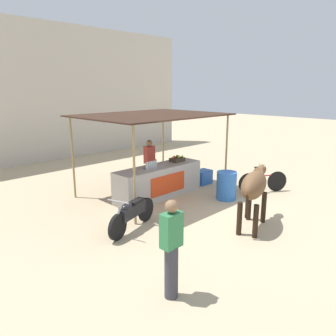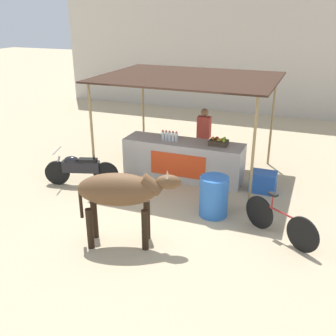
{
  "view_description": "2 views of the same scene",
  "coord_description": "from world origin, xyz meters",
  "px_view_note": "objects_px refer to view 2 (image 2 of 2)",
  "views": [
    {
      "loc": [
        -6.67,
        -4.81,
        3.29
      ],
      "look_at": [
        -0.33,
        1.48,
        1.08
      ],
      "focal_mm": 35.0,
      "sensor_mm": 36.0,
      "label": 1
    },
    {
      "loc": [
        3.01,
        -6.54,
        4.0
      ],
      "look_at": [
        0.17,
        0.72,
        0.84
      ],
      "focal_mm": 42.0,
      "sensor_mm": 36.0,
      "label": 2
    }
  ],
  "objects_px": {
    "cooler_box": "(263,182)",
    "water_barrel": "(214,196)",
    "bicycle_leaning": "(280,222)",
    "motorcycle_parked": "(80,169)",
    "cow": "(121,192)",
    "fruit_crate": "(219,142)",
    "stall_counter": "(183,160)",
    "vendor_behind_counter": "(204,138)"
  },
  "relations": [
    {
      "from": "cooler_box",
      "to": "cow",
      "type": "xyz_separation_m",
      "value": [
        -2.04,
        -3.17,
        0.79
      ]
    },
    {
      "from": "stall_counter",
      "to": "bicycle_leaning",
      "type": "height_order",
      "value": "stall_counter"
    },
    {
      "from": "motorcycle_parked",
      "to": "bicycle_leaning",
      "type": "xyz_separation_m",
      "value": [
        4.78,
        -0.73,
        -0.08
      ]
    },
    {
      "from": "stall_counter",
      "to": "vendor_behind_counter",
      "type": "xyz_separation_m",
      "value": [
        0.3,
        0.75,
        0.37
      ]
    },
    {
      "from": "vendor_behind_counter",
      "to": "cow",
      "type": "bearing_deg",
      "value": -94.47
    },
    {
      "from": "fruit_crate",
      "to": "stall_counter",
      "type": "bearing_deg",
      "value": -176.35
    },
    {
      "from": "stall_counter",
      "to": "cooler_box",
      "type": "relative_size",
      "value": 5.0
    },
    {
      "from": "fruit_crate",
      "to": "vendor_behind_counter",
      "type": "xyz_separation_m",
      "value": [
        -0.58,
        0.7,
        -0.19
      ]
    },
    {
      "from": "vendor_behind_counter",
      "to": "motorcycle_parked",
      "type": "relative_size",
      "value": 0.95
    },
    {
      "from": "cow",
      "to": "motorcycle_parked",
      "type": "distance_m",
      "value": 2.94
    },
    {
      "from": "cow",
      "to": "bicycle_leaning",
      "type": "relative_size",
      "value": 1.3
    },
    {
      "from": "motorcycle_parked",
      "to": "cow",
      "type": "bearing_deg",
      "value": -41.89
    },
    {
      "from": "fruit_crate",
      "to": "motorcycle_parked",
      "type": "bearing_deg",
      "value": -155.17
    },
    {
      "from": "water_barrel",
      "to": "stall_counter",
      "type": "bearing_deg",
      "value": 127.16
    },
    {
      "from": "stall_counter",
      "to": "water_barrel",
      "type": "relative_size",
      "value": 3.53
    },
    {
      "from": "cow",
      "to": "bicycle_leaning",
      "type": "distance_m",
      "value": 2.97
    },
    {
      "from": "fruit_crate",
      "to": "water_barrel",
      "type": "height_order",
      "value": "fruit_crate"
    },
    {
      "from": "cooler_box",
      "to": "water_barrel",
      "type": "distance_m",
      "value": 1.74
    },
    {
      "from": "cooler_box",
      "to": "water_barrel",
      "type": "xyz_separation_m",
      "value": [
        -0.78,
        -1.54,
        0.18
      ]
    },
    {
      "from": "fruit_crate",
      "to": "cooler_box",
      "type": "distance_m",
      "value": 1.4
    },
    {
      "from": "stall_counter",
      "to": "motorcycle_parked",
      "type": "relative_size",
      "value": 1.72
    },
    {
      "from": "stall_counter",
      "to": "vendor_behind_counter",
      "type": "distance_m",
      "value": 0.89
    },
    {
      "from": "vendor_behind_counter",
      "to": "water_barrel",
      "type": "xyz_separation_m",
      "value": [
        0.94,
        -2.39,
        -0.42
      ]
    },
    {
      "from": "stall_counter",
      "to": "fruit_crate",
      "type": "relative_size",
      "value": 6.82
    },
    {
      "from": "stall_counter",
      "to": "bicycle_leaning",
      "type": "relative_size",
      "value": 2.12
    },
    {
      "from": "stall_counter",
      "to": "motorcycle_parked",
      "type": "xyz_separation_m",
      "value": [
        -2.16,
        -1.35,
        -0.05
      ]
    },
    {
      "from": "cooler_box",
      "to": "vendor_behind_counter",
      "type": "bearing_deg",
      "value": 153.75
    },
    {
      "from": "water_barrel",
      "to": "motorcycle_parked",
      "type": "bearing_deg",
      "value": 175.16
    },
    {
      "from": "stall_counter",
      "to": "bicycle_leaning",
      "type": "xyz_separation_m",
      "value": [
        2.62,
        -2.08,
        -0.13
      ]
    },
    {
      "from": "stall_counter",
      "to": "cow",
      "type": "bearing_deg",
      "value": -90.26
    },
    {
      "from": "vendor_behind_counter",
      "to": "cooler_box",
      "type": "bearing_deg",
      "value": -26.25
    },
    {
      "from": "cooler_box",
      "to": "motorcycle_parked",
      "type": "bearing_deg",
      "value": -163.34
    },
    {
      "from": "vendor_behind_counter",
      "to": "stall_counter",
      "type": "bearing_deg",
      "value": -111.72
    },
    {
      "from": "water_barrel",
      "to": "bicycle_leaning",
      "type": "bearing_deg",
      "value": -17.66
    },
    {
      "from": "vendor_behind_counter",
      "to": "water_barrel",
      "type": "relative_size",
      "value": 1.94
    },
    {
      "from": "cow",
      "to": "water_barrel",
      "type": "bearing_deg",
      "value": 52.49
    },
    {
      "from": "stall_counter",
      "to": "cooler_box",
      "type": "distance_m",
      "value": 2.04
    },
    {
      "from": "vendor_behind_counter",
      "to": "bicycle_leaning",
      "type": "distance_m",
      "value": 3.69
    },
    {
      "from": "vendor_behind_counter",
      "to": "cow",
      "type": "distance_m",
      "value": 4.04
    },
    {
      "from": "stall_counter",
      "to": "water_barrel",
      "type": "bearing_deg",
      "value": -52.84
    },
    {
      "from": "fruit_crate",
      "to": "cow",
      "type": "height_order",
      "value": "cow"
    },
    {
      "from": "fruit_crate",
      "to": "cooler_box",
      "type": "height_order",
      "value": "fruit_crate"
    }
  ]
}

